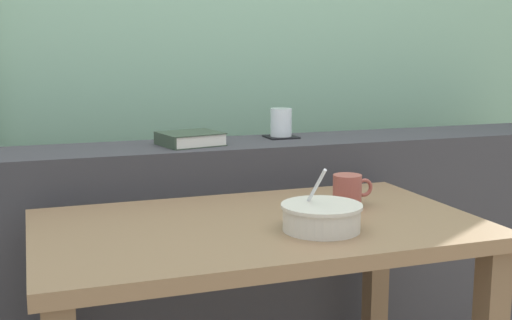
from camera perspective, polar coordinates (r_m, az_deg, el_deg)
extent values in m
cube|color=#38383D|center=(2.17, -2.04, -9.21)|extent=(2.80, 0.30, 0.82)
cube|color=brown|center=(2.12, 10.36, -12.07)|extent=(0.06, 0.06, 0.67)
cube|color=#846647|center=(1.58, 0.24, -6.03)|extent=(1.06, 0.63, 0.03)
cube|color=black|center=(2.18, 2.20, 2.03)|extent=(0.10, 0.10, 0.00)
cylinder|color=white|center=(2.18, 2.21, 3.32)|extent=(0.07, 0.07, 0.09)
cylinder|color=#CC4C38|center=(2.18, 2.20, 2.94)|extent=(0.06, 0.06, 0.06)
cube|color=#334233|center=(2.03, -5.72, 1.36)|extent=(0.20, 0.19, 0.00)
cube|color=silver|center=(2.03, -5.72, 1.87)|extent=(0.20, 0.18, 0.03)
cube|color=#334233|center=(2.02, -5.73, 2.38)|extent=(0.20, 0.19, 0.00)
cube|color=#334233|center=(1.99, -7.98, 1.68)|extent=(0.04, 0.15, 0.04)
cylinder|color=beige|center=(1.51, 5.75, -5.01)|extent=(0.18, 0.18, 0.06)
cylinder|color=beige|center=(1.50, 5.77, -4.02)|extent=(0.19, 0.19, 0.01)
cylinder|color=#9E5B33|center=(1.51, 5.75, -5.28)|extent=(0.16, 0.16, 0.04)
cylinder|color=silver|center=(1.51, 4.85, -3.05)|extent=(0.03, 0.11, 0.14)
ellipsoid|color=silver|center=(1.54, 4.52, -4.50)|extent=(0.03, 0.05, 0.01)
cylinder|color=#9E4C42|center=(1.73, 7.98, -2.67)|extent=(0.08, 0.08, 0.08)
torus|color=#9E4C42|center=(1.76, 9.43, -2.41)|extent=(0.05, 0.01, 0.05)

